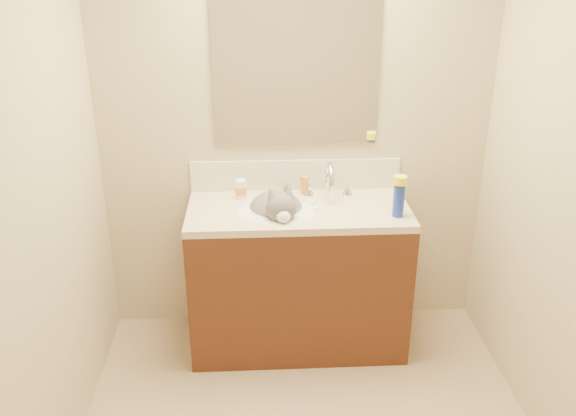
{
  "coord_description": "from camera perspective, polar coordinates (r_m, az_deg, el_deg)",
  "views": [
    {
      "loc": [
        -0.22,
        -2.04,
        2.17
      ],
      "look_at": [
        -0.06,
        0.92,
        0.88
      ],
      "focal_mm": 38.0,
      "sensor_mm": 36.0,
      "label": 1
    }
  ],
  "objects": [
    {
      "name": "spray_cap",
      "position": [
        3.17,
        10.45,
        2.59
      ],
      "size": [
        0.07,
        0.07,
        0.04
      ],
      "primitive_type": "cylinder",
      "rotation": [
        0.0,
        0.0,
        0.06
      ],
      "color": "#F2F91A",
      "rests_on": "spray_can"
    },
    {
      "name": "counter_slab",
      "position": [
        3.3,
        0.99,
        -0.27
      ],
      "size": [
        1.2,
        0.55,
        0.04
      ],
      "primitive_type": "cube",
      "color": "beige",
      "rests_on": "vanity_cabinet"
    },
    {
      "name": "faucet",
      "position": [
        3.4,
        3.87,
        2.36
      ],
      "size": [
        0.28,
        0.2,
        0.21
      ],
      "color": "silver",
      "rests_on": "counter_slab"
    },
    {
      "name": "backsplash",
      "position": [
        3.5,
        0.7,
        3.12
      ],
      "size": [
        1.2,
        0.02,
        0.18
      ],
      "primitive_type": "cube",
      "color": "silver",
      "rests_on": "counter_slab"
    },
    {
      "name": "mirror",
      "position": [
        3.34,
        0.75,
        12.64
      ],
      "size": [
        0.9,
        0.02,
        0.8
      ],
      "primitive_type": "cube",
      "color": "white",
      "rests_on": "room_shell"
    },
    {
      "name": "pill_label",
      "position": [
        3.41,
        -4.43,
        1.65
      ],
      "size": [
        0.07,
        0.07,
        0.04
      ],
      "primitive_type": "cylinder",
      "rotation": [
        0.0,
        0.0,
        -0.11
      ],
      "color": "orange",
      "rests_on": "pill_bottle"
    },
    {
      "name": "toothbrush_head",
      "position": [
        3.31,
        2.39,
        0.35
      ],
      "size": [
        0.02,
        0.03,
        0.02
      ],
      "primitive_type": "cube",
      "rotation": [
        0.0,
        0.0,
        0.16
      ],
      "color": "#71AAF0",
      "rests_on": "counter_slab"
    },
    {
      "name": "vanity_cabinet",
      "position": [
        3.5,
        0.94,
        -6.73
      ],
      "size": [
        1.2,
        0.55,
        0.82
      ],
      "primitive_type": "cube",
      "color": "#442012",
      "rests_on": "ground"
    },
    {
      "name": "cat",
      "position": [
        3.29,
        -1.02,
        -0.39
      ],
      "size": [
        0.39,
        0.45,
        0.33
      ],
      "rotation": [
        0.0,
        0.0,
        0.14
      ],
      "color": "#555255",
      "rests_on": "basin"
    },
    {
      "name": "spray_can",
      "position": [
        3.21,
        10.3,
        0.58
      ],
      "size": [
        0.06,
        0.06,
        0.16
      ],
      "primitive_type": "cylinder",
      "rotation": [
        0.0,
        0.0,
        0.06
      ],
      "color": "#182CAE",
      "rests_on": "counter_slab"
    },
    {
      "name": "silver_jar",
      "position": [
        3.46,
        -0.11,
        1.77
      ],
      "size": [
        0.06,
        0.06,
        0.06
      ],
      "primitive_type": "cylinder",
      "rotation": [
        0.0,
        0.0,
        0.13
      ],
      "color": "#B7B7BC",
      "rests_on": "counter_slab"
    },
    {
      "name": "amber_bottle",
      "position": [
        3.45,
        1.56,
        2.15
      ],
      "size": [
        0.05,
        0.05,
        0.11
      ],
      "primitive_type": "cylinder",
      "rotation": [
        0.0,
        0.0,
        -0.36
      ],
      "color": "orange",
      "rests_on": "counter_slab"
    },
    {
      "name": "toothbrush",
      "position": [
        3.32,
        2.39,
        0.31
      ],
      "size": [
        0.04,
        0.15,
        0.01
      ],
      "primitive_type": "cube",
      "rotation": [
        0.0,
        0.0,
        0.16
      ],
      "color": "white",
      "rests_on": "counter_slab"
    },
    {
      "name": "pill_bottle",
      "position": [
        3.41,
        -4.44,
        1.77
      ],
      "size": [
        0.06,
        0.06,
        0.11
      ],
      "primitive_type": "cylinder",
      "rotation": [
        0.0,
        0.0,
        -0.11
      ],
      "color": "white",
      "rests_on": "counter_slab"
    },
    {
      "name": "basin",
      "position": [
        3.29,
        -1.06,
        -1.32
      ],
      "size": [
        0.45,
        0.36,
        0.14
      ],
      "primitive_type": "ellipsoid",
      "color": "white",
      "rests_on": "vanity_cabinet"
    },
    {
      "name": "room_shell",
      "position": [
        2.16,
        2.94,
        5.01
      ],
      "size": [
        2.24,
        2.54,
        2.52
      ],
      "color": "tan",
      "rests_on": "ground"
    }
  ]
}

